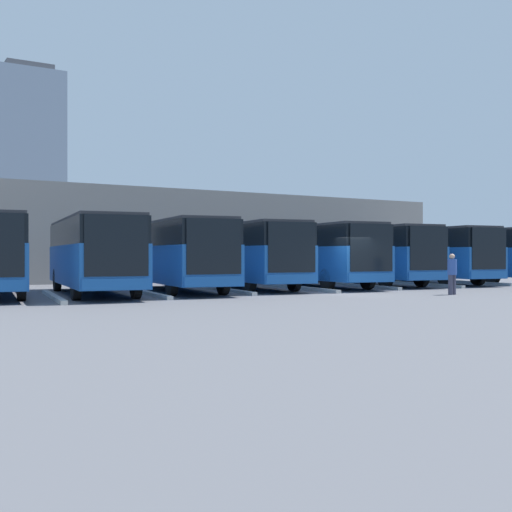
# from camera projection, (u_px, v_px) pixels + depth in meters

# --- Properties ---
(ground_plane) EXTENTS (600.00, 600.00, 0.00)m
(ground_plane) POSITION_uv_depth(u_px,v_px,m) (349.00, 293.00, 28.36)
(ground_plane) COLOR #5B5B60
(bus_0) EXTENTS (3.93, 11.05, 3.24)m
(bus_0) POSITION_uv_depth(u_px,v_px,m) (468.00, 253.00, 40.44)
(bus_0) COLOR #19519E
(bus_0) RESTS_ON ground_plane
(curb_divider_0) EXTENTS (1.19, 7.30, 0.15)m
(curb_divider_0) POSITION_uv_depth(u_px,v_px,m) (466.00, 282.00, 38.05)
(curb_divider_0) COLOR #B2B2AD
(curb_divider_0) RESTS_ON ground_plane
(bus_1) EXTENTS (3.93, 11.05, 3.24)m
(bus_1) POSITION_uv_depth(u_px,v_px,m) (424.00, 253.00, 38.22)
(bus_1) COLOR #19519E
(bus_1) RESTS_ON ground_plane
(curb_divider_1) EXTENTS (1.19, 7.30, 0.15)m
(curb_divider_1) POSITION_uv_depth(u_px,v_px,m) (418.00, 284.00, 35.83)
(curb_divider_1) COLOR #B2B2AD
(curb_divider_1) RESTS_ON ground_plane
(bus_2) EXTENTS (3.93, 11.05, 3.24)m
(bus_2) POSITION_uv_depth(u_px,v_px,m) (368.00, 253.00, 36.42)
(bus_2) COLOR #19519E
(bus_2) RESTS_ON ground_plane
(curb_divider_2) EXTENTS (1.19, 7.30, 0.15)m
(curb_divider_2) POSITION_uv_depth(u_px,v_px,m) (359.00, 285.00, 34.03)
(curb_divider_2) COLOR #B2B2AD
(curb_divider_2) RESTS_ON ground_plane
(bus_3) EXTENTS (3.93, 11.05, 3.24)m
(bus_3) POSITION_uv_depth(u_px,v_px,m) (315.00, 253.00, 34.01)
(bus_3) COLOR #19519E
(bus_3) RESTS_ON ground_plane
(curb_divider_3) EXTENTS (1.19, 7.30, 0.15)m
(curb_divider_3) POSITION_uv_depth(u_px,v_px,m) (301.00, 288.00, 31.62)
(curb_divider_3) COLOR #B2B2AD
(curb_divider_3) RESTS_ON ground_plane
(bus_4) EXTENTS (3.93, 11.05, 3.24)m
(bus_4) POSITION_uv_depth(u_px,v_px,m) (245.00, 253.00, 32.36)
(bus_4) COLOR #19519E
(bus_4) RESTS_ON ground_plane
(curb_divider_4) EXTENTS (1.19, 7.30, 0.15)m
(curb_divider_4) POSITION_uv_depth(u_px,v_px,m) (224.00, 290.00, 29.97)
(curb_divider_4) COLOR #B2B2AD
(curb_divider_4) RESTS_ON ground_plane
(bus_5) EXTENTS (3.93, 11.05, 3.24)m
(bus_5) POSITION_uv_depth(u_px,v_px,m) (176.00, 253.00, 29.79)
(bus_5) COLOR #19519E
(bus_5) RESTS_ON ground_plane
(curb_divider_5) EXTENTS (1.19, 7.30, 0.15)m
(curb_divider_5) POSITION_uv_depth(u_px,v_px,m) (147.00, 293.00, 27.40)
(curb_divider_5) COLOR #B2B2AD
(curb_divider_5) RESTS_ON ground_plane
(bus_6) EXTENTS (3.93, 11.05, 3.24)m
(bus_6) POSITION_uv_depth(u_px,v_px,m) (93.00, 252.00, 27.38)
(bus_6) COLOR #19519E
(bus_6) RESTS_ON ground_plane
(curb_divider_6) EXTENTS (1.19, 7.30, 0.15)m
(curb_divider_6) POSITION_uv_depth(u_px,v_px,m) (54.00, 297.00, 24.98)
(curb_divider_6) COLOR #B2B2AD
(curb_divider_6) RESTS_ON ground_plane
(pedestrian) EXTENTS (0.43, 0.42, 1.75)m
(pedestrian) POSITION_uv_depth(u_px,v_px,m) (452.00, 273.00, 27.35)
(pedestrian) COLOR #38384C
(pedestrian) RESTS_ON ground_plane
(station_building) EXTENTS (39.78, 16.05, 5.95)m
(station_building) POSITION_uv_depth(u_px,v_px,m) (161.00, 237.00, 47.27)
(station_building) COLOR gray
(station_building) RESTS_ON ground_plane
(office_tower) EXTENTS (20.95, 20.95, 62.97)m
(office_tower) POSITION_uv_depth(u_px,v_px,m) (27.00, 165.00, 208.79)
(office_tower) COLOR #7F8EA3
(office_tower) RESTS_ON ground_plane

